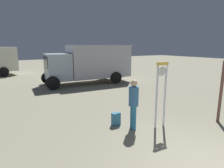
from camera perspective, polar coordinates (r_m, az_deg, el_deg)
The scene contains 5 objects.
standing_clock at distance 6.85m, azimuth 14.61°, elevation -1.48°, with size 0.48×0.12×2.34m.
arrow_sign at distance 8.46m, azimuth 30.53°, elevation 0.93°, with size 1.02×0.56×2.36m.
person_near_clock at distance 6.59m, azimuth 6.51°, elevation -5.39°, with size 0.34×0.34×1.77m.
backpack at distance 7.11m, azimuth 1.18°, elevation -10.51°, with size 0.31×0.22×0.47m.
box_truck_near at distance 14.87m, azimuth -6.36°, elevation 6.46°, with size 6.78×2.93×2.93m.
Camera 1 is at (-4.08, -2.01, 2.90)m, focal length 30.32 mm.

